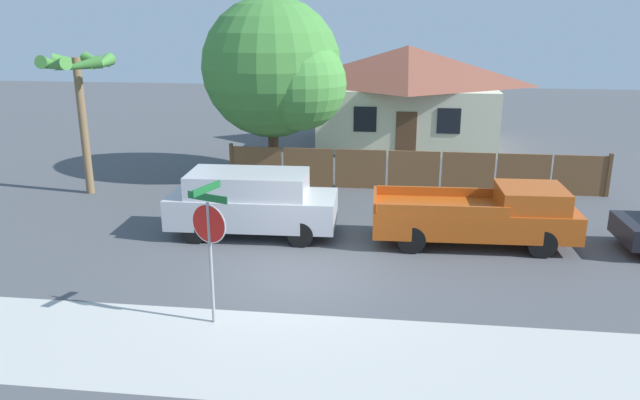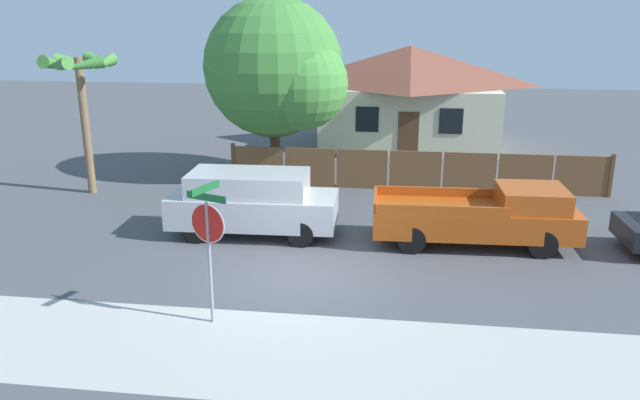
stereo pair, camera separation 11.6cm
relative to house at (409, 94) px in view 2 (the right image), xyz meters
The scene contains 9 objects.
ground_plane 16.44m from the house, 99.45° to the right, with size 80.00×80.00×0.00m, color #4C4F54.
sidewalk_strip 19.97m from the house, 97.74° to the right, with size 36.00×3.20×0.01m.
wooden_fence 8.22m from the house, 88.28° to the right, with size 13.43×0.12×1.53m.
house is the anchor object (origin of this frame).
oak_tree 8.61m from the house, 124.92° to the right, with size 5.43×5.17×6.76m.
palm_tree 14.92m from the house, 138.49° to the right, with size 2.39×2.59×4.81m.
red_suv 14.11m from the house, 108.39° to the right, with size 4.79×2.01×1.85m.
orange_pickup 13.55m from the house, 81.54° to the right, with size 5.50×2.03×1.67m.
stop_sign 19.02m from the house, 102.24° to the right, with size 0.90×0.81×2.96m.
Camera 2 is at (2.38, -13.81, 6.20)m, focal length 35.00 mm.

